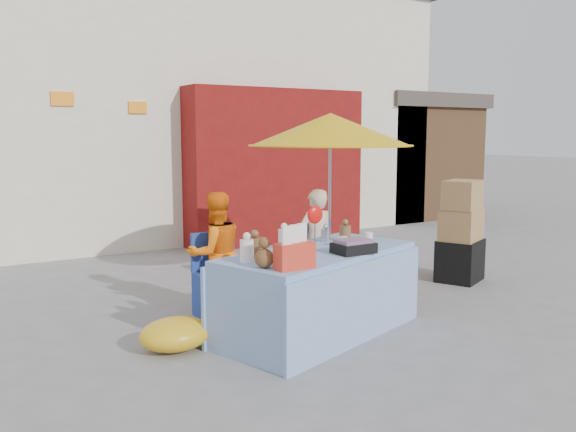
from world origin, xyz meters
TOP-DOWN VIEW (x-y plane):
  - ground at (0.00, 0.00)m, footprint 80.00×80.00m
  - backdrop at (0.52, 7.52)m, footprint 14.00×8.00m
  - market_table at (0.01, -0.23)m, footprint 2.24×1.55m
  - chair_left at (-0.52, 0.72)m, footprint 0.49×0.48m
  - chair_right at (0.73, 0.72)m, footprint 0.49×0.48m
  - vendor_orange at (-0.52, 0.86)m, footprint 0.63×0.49m
  - vendor_beige at (0.73, 0.86)m, footprint 0.46×0.31m
  - umbrella at (1.03, 1.01)m, footprint 1.90×1.90m
  - box_stack at (2.71, 0.51)m, footprint 0.72×0.66m
  - tarp_bundle at (-1.29, 0.05)m, footprint 0.72×0.62m

SIDE VIEW (x-z plane):
  - ground at x=0.00m, z-range 0.00..0.00m
  - tarp_bundle at x=-1.29m, z-range 0.00..0.28m
  - chair_left at x=-0.52m, z-range -0.17..0.68m
  - chair_right at x=0.73m, z-range -0.17..0.68m
  - market_table at x=0.01m, z-range -0.22..1.02m
  - box_stack at x=2.71m, z-range -0.05..1.23m
  - vendor_beige at x=0.73m, z-range 0.00..1.24m
  - vendor_orange at x=-0.52m, z-range 0.00..1.27m
  - umbrella at x=1.03m, z-range 0.85..2.94m
  - backdrop at x=0.52m, z-range -0.80..7.00m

